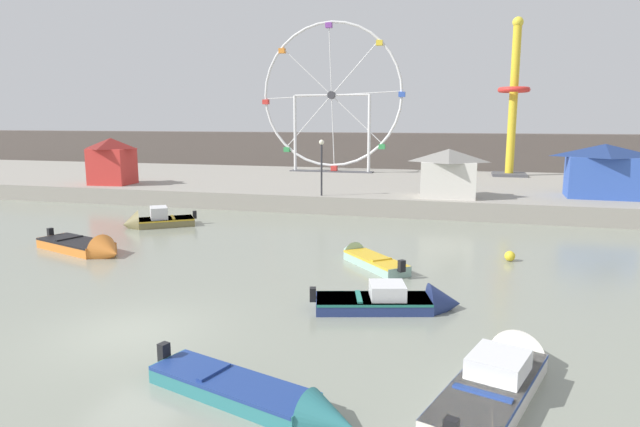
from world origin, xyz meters
TOP-DOWN VIEW (x-y plane):
  - ground_plane at (0.00, 0.00)m, footprint 240.00×240.00m
  - quay_promenade at (0.00, 30.29)m, footprint 110.00×20.64m
  - distant_town_skyline at (0.00, 50.30)m, footprint 140.00×3.00m
  - motorboat_olive_wood at (-7.94, 13.72)m, footprint 3.99×3.46m
  - motorboat_navy_blue at (7.12, 3.88)m, footprint 4.79×2.50m
  - motorboat_seafoam at (5.05, 9.12)m, footprint 3.69×3.98m
  - motorboat_orange_hull at (-7.31, 7.58)m, footprint 5.23×3.05m
  - motorboat_teal_painted at (5.09, -2.82)m, footprint 5.23×2.54m
  - motorboat_white_red_stripe at (9.97, -0.42)m, footprint 3.11×5.77m
  - ferris_wheel_white_frame at (-3.25, 36.30)m, footprint 13.32×1.20m
  - drop_tower_yellow_tower at (12.47, 36.82)m, footprint 2.80×2.80m
  - carnival_booth_red_striped at (-16.72, 22.46)m, footprint 3.32×2.94m
  - carnival_booth_blue_tent at (17.11, 24.33)m, footprint 4.70×3.18m
  - carnival_booth_white_ticket at (7.84, 21.91)m, footprint 3.71×2.83m
  - promenade_lamp_near at (0.03, 20.60)m, footprint 0.32×0.32m
  - mooring_buoy_orange at (10.87, 11.06)m, footprint 0.44×0.44m

SIDE VIEW (x-z plane):
  - ground_plane at x=0.00m, z-range 0.00..0.00m
  - mooring_buoy_orange at x=10.87m, z-range 0.00..0.44m
  - motorboat_teal_painted at x=5.09m, z-range -0.31..0.75m
  - motorboat_seafoam at x=5.05m, z-range -0.29..0.74m
  - motorboat_orange_hull at x=-7.31m, z-range -0.48..0.98m
  - motorboat_navy_blue at x=7.12m, z-range -0.39..0.92m
  - motorboat_white_red_stripe at x=9.97m, z-range -0.38..0.96m
  - motorboat_olive_wood at x=-7.94m, z-range -0.51..1.13m
  - quay_promenade at x=0.00m, z-range 0.00..1.13m
  - distant_town_skyline at x=0.00m, z-range 0.00..4.40m
  - carnival_booth_white_ticket at x=7.84m, z-range 1.19..4.20m
  - carnival_booth_blue_tent at x=17.11m, z-range 1.19..4.52m
  - carnival_booth_red_striped at x=-16.72m, z-range 1.19..4.65m
  - promenade_lamp_near at x=0.03m, z-range 1.70..5.25m
  - drop_tower_yellow_tower at x=12.47m, z-range 0.46..13.63m
  - ferris_wheel_white_frame at x=-3.25m, z-range 1.16..14.65m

